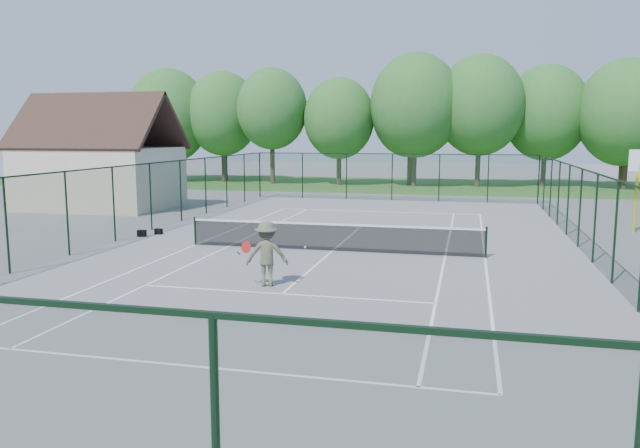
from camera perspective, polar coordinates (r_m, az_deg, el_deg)
The scene contains 10 objects.
ground at distance 23.16m, azimuth 1.15°, elevation -2.48°, with size 140.00×140.00×0.00m, color gray.
grass_far at distance 52.63m, azimuth 8.16°, elevation 3.54°, with size 80.00×16.00×0.01m, color #3E732A.
court_lines at distance 23.16m, azimuth 1.15°, elevation -2.47°, with size 11.05×23.85×0.01m.
tennis_net at distance 23.06m, azimuth 1.16°, elevation -1.08°, with size 11.08×0.08×1.10m.
fence_enclosure at distance 22.92m, azimuth 1.17°, elevation 1.35°, with size 18.05×36.05×3.02m.
utility_building at distance 38.40m, azimuth -19.53°, elevation 6.04°, with size 8.60×6.27×6.63m.
tree_line_far at distance 52.48m, azimuth 8.30°, elevation 10.07°, with size 39.40×6.40×9.70m.
sports_bag_a at distance 27.39m, azimuth -15.98°, elevation -0.82°, with size 0.35×0.21×0.28m, color black.
sports_bag_b at distance 27.83m, azimuth -14.55°, elevation -0.66°, with size 0.31×0.19×0.24m, color black.
tennis_player at distance 17.86m, azimuth -4.88°, elevation -2.73°, with size 1.92×0.99×1.87m.
Camera 1 is at (4.85, -22.23, 4.36)m, focal length 35.00 mm.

